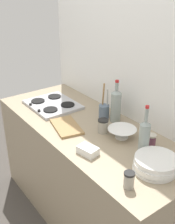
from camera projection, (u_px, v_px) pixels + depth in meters
The scene contains 14 objects.
ground_plane at pixel (88, 214), 2.57m from camera, with size 6.00×6.00×0.00m, color #47423D.
counter_block at pixel (88, 173), 2.38m from camera, with size 1.80×0.70×0.90m, color tan.
backsplash_panel at pixel (127, 71), 2.22m from camera, with size 1.90×0.06×2.53m, color white.
stovetop_hob at pixel (53, 104), 2.51m from camera, with size 0.45×0.38×0.04m.
plate_stack at pixel (156, 164), 1.68m from camera, with size 0.27×0.27×0.09m.
wine_bottle_leftmost at pixel (144, 137), 1.78m from camera, with size 0.07×0.07×0.35m.
wine_bottle_mid_left at pixel (116, 105), 2.20m from camera, with size 0.08×0.08×0.34m.
mixing_bowl at pixel (122, 133), 2.01m from camera, with size 0.21×0.21×0.07m.
butter_dish at pixel (88, 150), 1.84m from camera, with size 0.13×0.09×0.05m, color white.
utensil_crock at pixel (104, 111), 2.28m from camera, with size 0.08×0.08×0.30m.
condiment_jar_front at pixel (151, 140), 1.91m from camera, with size 0.06×0.06×0.09m.
condiment_jar_rear at pixel (129, 180), 1.53m from camera, with size 0.06×0.06×0.10m.
condiment_jar_spare at pixel (103, 126), 2.07m from camera, with size 0.08×0.08×0.10m.
cutting_board at pixel (66, 127), 2.15m from camera, with size 0.30×0.18×0.02m, color #9E7A4C.
Camera 1 is at (1.54, -1.13, 1.95)m, focal length 45.77 mm.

